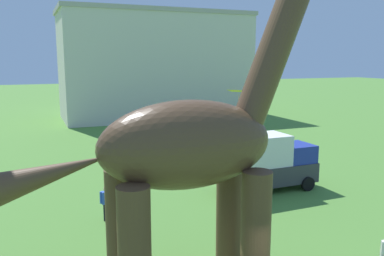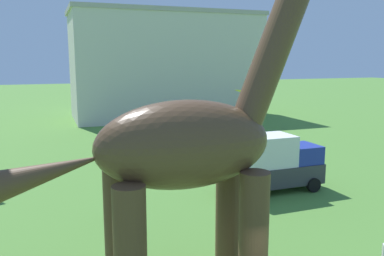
# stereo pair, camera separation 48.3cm
# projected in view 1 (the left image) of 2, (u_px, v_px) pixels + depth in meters

# --- Properties ---
(dinosaur_sculpture) EXTENTS (12.72, 2.70, 13.30)m
(dinosaur_sculpture) POSITION_uv_depth(u_px,v_px,m) (186.00, 145.00, 12.00)
(dinosaur_sculpture) COLOR #513823
(dinosaur_sculpture) RESTS_ON ground_plane
(parked_box_truck) EXTENTS (5.62, 2.37, 3.20)m
(parked_box_truck) POSITION_uv_depth(u_px,v_px,m) (266.00, 162.00, 22.55)
(parked_box_truck) COLOR #38383D
(parked_box_truck) RESTS_ON ground_plane
(person_strolling_adult) EXTENTS (0.62, 0.27, 1.65)m
(person_strolling_adult) POSITION_uv_depth(u_px,v_px,m) (107.00, 200.00, 18.29)
(person_strolling_adult) COLOR black
(person_strolling_adult) RESTS_ON ground_plane
(kite_mid_right) EXTENTS (1.90, 1.93, 1.90)m
(kite_mid_right) POSITION_uv_depth(u_px,v_px,m) (239.00, 91.00, 30.84)
(kite_mid_right) COLOR yellow
(background_building_block) EXTENTS (23.53, 10.47, 13.21)m
(background_building_block) POSITION_uv_depth(u_px,v_px,m) (156.00, 65.00, 50.97)
(background_building_block) COLOR beige
(background_building_block) RESTS_ON ground_plane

